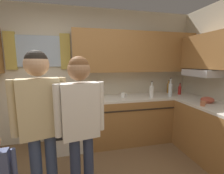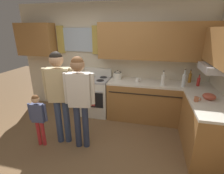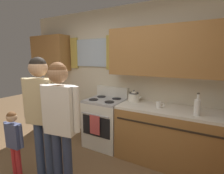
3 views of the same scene
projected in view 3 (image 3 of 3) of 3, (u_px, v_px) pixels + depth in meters
The scene contains 9 objects.
back_wall_unit at pixel (129, 67), 3.09m from camera, with size 4.60×0.42×2.60m.
kitchen_counter_run at pixel (210, 156), 2.09m from camera, with size 2.19×1.81×0.90m.
stove_oven at pixel (105, 121), 3.20m from camera, with size 0.68×0.67×1.10m.
bottle_milk_white at pixel (197, 107), 2.24m from camera, with size 0.08×0.08×0.31m.
mug_ceramic_white at pixel (159, 105), 2.60m from camera, with size 0.13×0.08×0.09m.
stovetop_kettle at pixel (134, 96), 2.95m from camera, with size 0.27×0.20×0.21m.
adult_holding_child at pixel (41, 106), 2.15m from camera, with size 0.51×0.25×1.68m.
adult_in_plaid at pixel (60, 115), 1.92m from camera, with size 0.50×0.22×1.63m.
small_child at pixel (14, 138), 2.23m from camera, with size 0.33×0.13×0.98m.
Camera 3 is at (1.34, -1.05, 1.67)m, focal length 26.80 mm.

